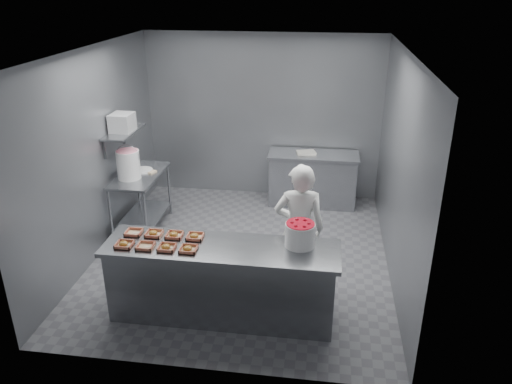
% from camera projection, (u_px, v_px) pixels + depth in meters
% --- Properties ---
extents(floor, '(4.50, 4.50, 0.00)m').
position_uv_depth(floor, '(242.00, 255.00, 7.03)').
color(floor, '#4C4C51').
rests_on(floor, ground).
extents(ceiling, '(4.50, 4.50, 0.00)m').
position_uv_depth(ceiling, '(240.00, 51.00, 5.92)').
color(ceiling, white).
rests_on(ceiling, wall_back).
extents(wall_back, '(4.00, 0.04, 2.80)m').
position_uv_depth(wall_back, '(263.00, 117.00, 8.52)').
color(wall_back, slate).
rests_on(wall_back, ground).
extents(wall_left, '(0.04, 4.50, 2.80)m').
position_uv_depth(wall_left, '(95.00, 155.00, 6.73)').
color(wall_left, slate).
rests_on(wall_left, ground).
extents(wall_right, '(0.04, 4.50, 2.80)m').
position_uv_depth(wall_right, '(399.00, 169.00, 6.22)').
color(wall_right, slate).
rests_on(wall_right, ground).
extents(service_counter, '(2.60, 0.70, 0.90)m').
position_uv_depth(service_counter, '(222.00, 281.00, 5.62)').
color(service_counter, slate).
rests_on(service_counter, ground).
extents(prep_table, '(0.60, 1.20, 0.90)m').
position_uv_depth(prep_table, '(141.00, 193.00, 7.55)').
color(prep_table, slate).
rests_on(prep_table, ground).
extents(back_counter, '(1.50, 0.60, 0.90)m').
position_uv_depth(back_counter, '(313.00, 179.00, 8.46)').
color(back_counter, slate).
rests_on(back_counter, ground).
extents(wall_shelf, '(0.35, 0.90, 0.03)m').
position_uv_depth(wall_shelf, '(124.00, 132.00, 7.19)').
color(wall_shelf, slate).
rests_on(wall_shelf, wall_left).
extents(tray_0, '(0.19, 0.18, 0.06)m').
position_uv_depth(tray_0, '(124.00, 244.00, 5.44)').
color(tray_0, tan).
rests_on(tray_0, service_counter).
extents(tray_1, '(0.19, 0.18, 0.04)m').
position_uv_depth(tray_1, '(145.00, 246.00, 5.41)').
color(tray_1, tan).
rests_on(tray_1, service_counter).
extents(tray_2, '(0.19, 0.18, 0.06)m').
position_uv_depth(tray_2, '(167.00, 247.00, 5.38)').
color(tray_2, tan).
rests_on(tray_2, service_counter).
extents(tray_3, '(0.19, 0.18, 0.06)m').
position_uv_depth(tray_3, '(188.00, 249.00, 5.35)').
color(tray_3, tan).
rests_on(tray_3, service_counter).
extents(tray_4, '(0.19, 0.18, 0.04)m').
position_uv_depth(tray_4, '(134.00, 232.00, 5.70)').
color(tray_4, tan).
rests_on(tray_4, service_counter).
extents(tray_5, '(0.19, 0.18, 0.06)m').
position_uv_depth(tray_5, '(154.00, 233.00, 5.67)').
color(tray_5, tan).
rests_on(tray_5, service_counter).
extents(tray_6, '(0.19, 0.18, 0.06)m').
position_uv_depth(tray_6, '(174.00, 235.00, 5.64)').
color(tray_6, tan).
rests_on(tray_6, service_counter).
extents(tray_7, '(0.19, 0.18, 0.06)m').
position_uv_depth(tray_7, '(195.00, 236.00, 5.61)').
color(tray_7, tan).
rests_on(tray_7, service_counter).
extents(worker, '(0.64, 0.45, 1.66)m').
position_uv_depth(worker, '(299.00, 229.00, 5.96)').
color(worker, white).
rests_on(worker, ground).
extents(strawberry_tub, '(0.33, 0.33, 0.27)m').
position_uv_depth(strawberry_tub, '(300.00, 234.00, 5.40)').
color(strawberry_tub, white).
rests_on(strawberry_tub, service_counter).
extents(glaze_bucket, '(0.35, 0.33, 0.51)m').
position_uv_depth(glaze_bucket, '(128.00, 164.00, 7.20)').
color(glaze_bucket, white).
rests_on(glaze_bucket, prep_table).
extents(bucket_lid, '(0.36, 0.36, 0.02)m').
position_uv_depth(bucket_lid, '(143.00, 170.00, 7.55)').
color(bucket_lid, white).
rests_on(bucket_lid, prep_table).
extents(rag, '(0.19, 0.18, 0.02)m').
position_uv_depth(rag, '(150.00, 172.00, 7.50)').
color(rag, '#CCB28C').
rests_on(rag, prep_table).
extents(appliance, '(0.30, 0.35, 0.26)m').
position_uv_depth(appliance, '(122.00, 122.00, 7.12)').
color(appliance, gray).
rests_on(appliance, wall_shelf).
extents(paper_stack, '(0.34, 0.29, 0.04)m').
position_uv_depth(paper_stack, '(306.00, 153.00, 8.29)').
color(paper_stack, silver).
rests_on(paper_stack, back_counter).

